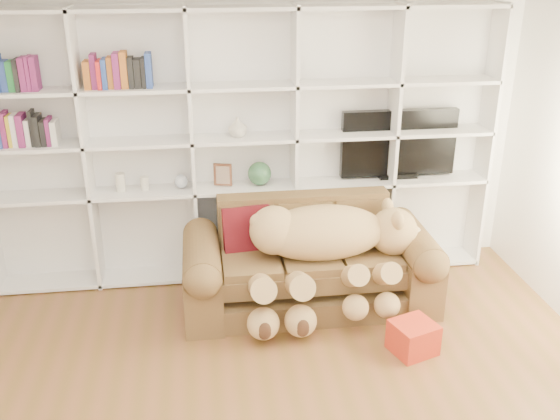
{
  "coord_description": "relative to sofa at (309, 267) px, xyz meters",
  "views": [
    {
      "loc": [
        -0.38,
        -2.87,
        2.8
      ],
      "look_at": [
        0.23,
        1.63,
        0.89
      ],
      "focal_mm": 40.0,
      "sensor_mm": 36.0,
      "label": 1
    }
  ],
  "objects": [
    {
      "name": "figurine_tall",
      "position": [
        -1.55,
        0.6,
        0.62
      ],
      "size": [
        0.1,
        0.1,
        0.16
      ],
      "primitive_type": "cylinder",
      "rotation": [
        0.0,
        0.0,
        -0.27
      ],
      "color": "beige",
      "rests_on": "bookshelf"
    },
    {
      "name": "tv",
      "position": [
        0.93,
        0.65,
        0.84
      ],
      "size": [
        1.05,
        0.18,
        0.62
      ],
      "color": "black",
      "rests_on": "bookshelf"
    },
    {
      "name": "snow_globe",
      "position": [
        -1.03,
        0.6,
        0.6
      ],
      "size": [
        0.12,
        0.12,
        0.12
      ],
      "primitive_type": "sphere",
      "color": "silver",
      "rests_on": "bookshelf"
    },
    {
      "name": "bookshelf",
      "position": [
        -0.72,
        0.66,
        0.98
      ],
      "size": [
        4.43,
        0.35,
        2.4
      ],
      "color": "white",
      "rests_on": "floor"
    },
    {
      "name": "wall_back",
      "position": [
        -0.48,
        0.8,
        1.02
      ],
      "size": [
        5.0,
        0.02,
        2.7
      ],
      "primitive_type": "cube",
      "color": "white",
      "rests_on": "floor"
    },
    {
      "name": "throw_pillow",
      "position": [
        -0.5,
        0.15,
        0.31
      ],
      "size": [
        0.42,
        0.26,
        0.42
      ],
      "primitive_type": "cube",
      "rotation": [
        -0.24,
        0.0,
        0.11
      ],
      "color": "#500D19",
      "rests_on": "sofa"
    },
    {
      "name": "teddy_bear",
      "position": [
        0.1,
        -0.18,
        0.27
      ],
      "size": [
        1.52,
        0.84,
        0.88
      ],
      "rotation": [
        0.0,
        0.0,
        0.03
      ],
      "color": "tan",
      "rests_on": "sofa"
    },
    {
      "name": "figurine_short",
      "position": [
        -1.34,
        0.6,
        0.6
      ],
      "size": [
        0.08,
        0.08,
        0.12
      ],
      "primitive_type": "cylinder",
      "rotation": [
        0.0,
        0.0,
        -0.19
      ],
      "color": "beige",
      "rests_on": "bookshelf"
    },
    {
      "name": "shelf_vase",
      "position": [
        -0.53,
        0.6,
        1.07
      ],
      "size": [
        0.19,
        0.19,
        0.17
      ],
      "primitive_type": "imported",
      "rotation": [
        0.0,
        0.0,
        -0.19
      ],
      "color": "beige",
      "rests_on": "bookshelf"
    },
    {
      "name": "picture_frame",
      "position": [
        -0.67,
        0.6,
        0.65
      ],
      "size": [
        0.16,
        0.06,
        0.2
      ],
      "primitive_type": "cube",
      "rotation": [
        0.0,
        0.0,
        -0.25
      ],
      "color": "#59301E",
      "rests_on": "bookshelf"
    },
    {
      "name": "gift_box",
      "position": [
        0.65,
        -0.81,
        -0.21
      ],
      "size": [
        0.38,
        0.37,
        0.24
      ],
      "primitive_type": "cube",
      "rotation": [
        0.0,
        0.0,
        0.34
      ],
      "color": "red",
      "rests_on": "floor"
    },
    {
      "name": "sofa",
      "position": [
        0.0,
        0.0,
        0.0
      ],
      "size": [
        2.08,
        0.9,
        0.87
      ],
      "color": "brown",
      "rests_on": "floor"
    },
    {
      "name": "green_vase",
      "position": [
        -0.34,
        0.6,
        0.64
      ],
      "size": [
        0.21,
        0.21,
        0.21
      ],
      "primitive_type": "sphere",
      "color": "#2E5A38",
      "rests_on": "bookshelf"
    }
  ]
}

